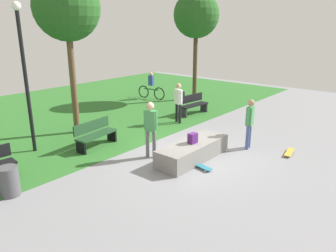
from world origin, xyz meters
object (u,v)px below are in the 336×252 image
skater_performing_trick (250,120)px  pedestrian_with_backpack (179,99)px  skater_watching (151,125)px  trash_bin (9,181)px  skateboard_by_ledge (200,166)px  lamp_post (24,66)px  tree_broad_elm (67,8)px  skateboard_spare (289,152)px  backpack_on_ledge (193,138)px  cyclist_on_bicycle (151,87)px  park_bench_far_right (95,134)px  park_bench_near_lamppost (193,104)px  tree_tall_oak (196,16)px  concrete_ledge (193,151)px

skater_performing_trick → pedestrian_with_backpack: 3.82m
skater_watching → trash_bin: (-4.05, 1.01, -0.69)m
skateboard_by_ledge → skater_watching: bearing=101.7°
skater_watching → lamp_post: 4.37m
skateboard_by_ledge → tree_broad_elm: bearing=93.9°
skateboard_spare → tree_broad_elm: size_ratio=0.14×
backpack_on_ledge → tree_broad_elm: size_ratio=0.05×
skater_watching → skateboard_spare: skater_watching is taller
backpack_on_ledge → cyclist_on_bicycle: bearing=55.7°
skateboard_by_ledge → park_bench_far_right: 3.93m
skater_watching → park_bench_near_lamppost: 5.58m
skateboard_spare → skater_performing_trick: bearing=107.1°
skater_performing_trick → tree_broad_elm: tree_broad_elm is taller
skater_watching → park_bench_far_right: size_ratio=1.10×
skateboard_by_ledge → skateboard_spare: same height
tree_broad_elm → tree_tall_oak: bearing=-0.0°
concrete_ledge → park_bench_near_lamppost: size_ratio=1.66×
park_bench_near_lamppost → skateboard_spare: bearing=-110.5°
tree_broad_elm → lamp_post: bearing=-164.8°
park_bench_near_lamppost → pedestrian_with_backpack: 1.69m
backpack_on_ledge → skater_watching: (-0.69, 1.13, 0.36)m
concrete_ledge → cyclist_on_bicycle: size_ratio=1.50×
park_bench_far_right → cyclist_on_bicycle: 7.91m
skater_performing_trick → lamp_post: bearing=132.1°
skateboard_spare → park_bench_near_lamppost: 5.77m
skater_performing_trick → skateboard_by_ledge: (-2.38, 0.32, -0.94)m
skateboard_by_ledge → lamp_post: lamp_post is taller
skateboard_by_ledge → lamp_post: (-2.48, 5.06, 2.78)m
concrete_ledge → skater_performing_trick: skater_performing_trick is taller
skateboard_spare → lamp_post: 8.95m
skater_watching → pedestrian_with_backpack: size_ratio=1.05×
skater_performing_trick → backpack_on_ledge: bearing=156.9°
park_bench_near_lamppost → backpack_on_ledge: bearing=-144.1°
tree_tall_oak → park_bench_far_right: bearing=-167.7°
skater_performing_trick → tree_broad_elm: (-2.77, 5.95, 3.61)m
backpack_on_ledge → cyclist_on_bicycle: size_ratio=0.18×
park_bench_far_right → skateboard_by_ledge: bearing=-76.6°
concrete_ledge → tree_tall_oak: size_ratio=0.47×
backpack_on_ledge → park_bench_near_lamppost: size_ratio=0.20×
skater_performing_trick → lamp_post: lamp_post is taller
park_bench_far_right → skater_performing_trick: bearing=-51.4°
skater_watching → park_bench_near_lamppost: skater_watching is taller
skater_performing_trick → tree_broad_elm: 7.49m
skater_performing_trick → park_bench_near_lamppost: skater_performing_trick is taller
cyclist_on_bicycle → tree_tall_oak: bearing=-53.7°
park_bench_far_right → lamp_post: 3.11m
park_bench_far_right → tree_broad_elm: tree_broad_elm is taller
skater_performing_trick → skateboard_spare: skater_performing_trick is taller
trash_bin → skateboard_by_ledge: bearing=-31.5°
skater_watching → tree_broad_elm: size_ratio=0.31×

